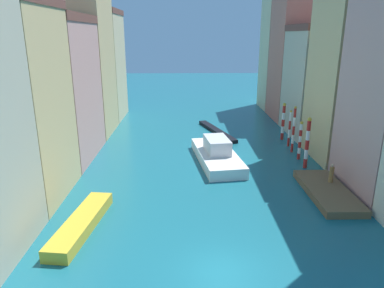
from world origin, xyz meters
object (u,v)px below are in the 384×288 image
(person_on_dock, at_px, (332,174))
(mooring_pole_0, at_px, (307,142))
(waterfront_dock, at_px, (327,191))
(mooring_pole_2, at_px, (294,129))
(mooring_pole_3, at_px, (290,128))
(vaporetto_white, at_px, (217,154))
(mooring_pole_1, at_px, (300,140))
(mooring_pole_4, at_px, (283,121))
(motorboat_0, at_px, (82,223))
(gondola_black, at_px, (217,131))

(person_on_dock, relative_size, mooring_pole_0, 0.32)
(waterfront_dock, height_order, mooring_pole_0, mooring_pole_0)
(mooring_pole_2, distance_m, mooring_pole_3, 2.14)
(mooring_pole_2, xyz_separation_m, vaporetto_white, (-8.39, -2.91, -1.75))
(mooring_pole_1, bearing_deg, mooring_pole_2, 90.33)
(mooring_pole_4, bearing_deg, waterfront_dock, -91.79)
(person_on_dock, xyz_separation_m, mooring_pole_2, (-0.41, 9.50, 1.27))
(person_on_dock, xyz_separation_m, mooring_pole_1, (-0.40, 7.19, 0.74))
(mooring_pole_4, relative_size, motorboat_0, 0.57)
(mooring_pole_2, bearing_deg, vaporetto_white, -160.86)
(mooring_pole_0, bearing_deg, vaporetto_white, 167.34)
(person_on_dock, relative_size, mooring_pole_3, 0.38)
(motorboat_0, bearing_deg, vaporetto_white, 51.72)
(waterfront_dock, height_order, mooring_pole_1, mooring_pole_1)
(mooring_pole_0, xyz_separation_m, vaporetto_white, (-8.27, 1.86, -1.71))
(motorboat_0, bearing_deg, mooring_pole_0, 30.51)
(waterfront_dock, distance_m, mooring_pole_4, 15.59)
(mooring_pole_0, height_order, mooring_pole_3, mooring_pole_0)
(motorboat_0, bearing_deg, mooring_pole_4, 47.57)
(mooring_pole_1, distance_m, mooring_pole_3, 4.40)
(person_on_dock, bearing_deg, mooring_pole_0, 96.48)
(mooring_pole_0, bearing_deg, mooring_pole_4, 88.17)
(mooring_pole_0, height_order, mooring_pole_1, mooring_pole_0)
(mooring_pole_4, height_order, vaporetto_white, mooring_pole_4)
(mooring_pole_4, xyz_separation_m, motorboat_0, (-18.50, -20.23, -1.89))
(mooring_pole_2, height_order, vaporetto_white, mooring_pole_2)
(mooring_pole_2, bearing_deg, person_on_dock, -87.53)
(mooring_pole_3, distance_m, vaporetto_white, 10.02)
(waterfront_dock, bearing_deg, vaporetto_white, 136.02)
(mooring_pole_1, bearing_deg, waterfront_dock, -92.18)
(mooring_pole_1, xyz_separation_m, mooring_pole_2, (-0.01, 2.30, 0.52))
(waterfront_dock, xyz_separation_m, vaporetto_white, (-8.09, 7.80, 0.53))
(motorboat_0, bearing_deg, gondola_black, 65.13)
(mooring_pole_1, bearing_deg, person_on_dock, -86.84)
(vaporetto_white, bearing_deg, person_on_dock, -36.79)
(mooring_pole_1, bearing_deg, gondola_black, 125.90)
(waterfront_dock, distance_m, mooring_pole_0, 6.36)
(waterfront_dock, relative_size, gondola_black, 0.77)
(person_on_dock, bearing_deg, motorboat_0, -162.25)
(vaporetto_white, distance_m, motorboat_0, 16.03)
(mooring_pole_2, bearing_deg, mooring_pole_4, 87.88)
(person_on_dock, xyz_separation_m, vaporetto_white, (-8.80, 6.58, -0.48))
(gondola_black, bearing_deg, mooring_pole_1, -54.10)
(waterfront_dock, xyz_separation_m, mooring_pole_0, (0.18, 5.95, 2.24))
(mooring_pole_4, distance_m, gondola_black, 8.54)
(mooring_pole_2, xyz_separation_m, motorboat_0, (-18.32, -15.49, -2.16))
(mooring_pole_1, distance_m, gondola_black, 12.84)
(mooring_pole_1, bearing_deg, vaporetto_white, -175.86)
(mooring_pole_3, distance_m, mooring_pole_4, 2.66)
(gondola_black, bearing_deg, mooring_pole_2, -47.05)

